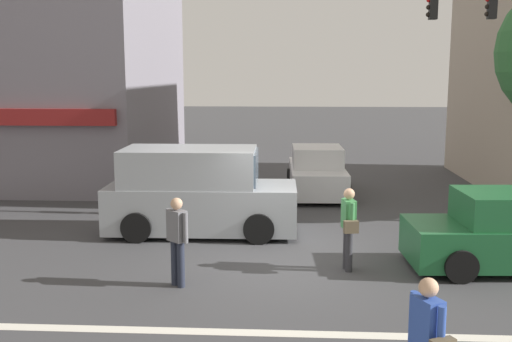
{
  "coord_description": "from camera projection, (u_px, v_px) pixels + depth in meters",
  "views": [
    {
      "loc": [
        0.17,
        -12.06,
        3.89
      ],
      "look_at": [
        -0.63,
        2.0,
        1.6
      ],
      "focal_mm": 42.0,
      "sensor_mm": 36.0,
      "label": 1
    }
  ],
  "objects": [
    {
      "name": "pedestrian_foreground_with_bag",
      "position": [
        427.0,
        340.0,
        6.68
      ],
      "size": [
        0.44,
        0.68,
        1.67
      ],
      "color": "#232838",
      "rests_on": "ground"
    },
    {
      "name": "van_approaching_near",
      "position": [
        198.0,
        193.0,
        14.65
      ],
      "size": [
        4.63,
        2.09,
        2.11
      ],
      "color": "#999EA3",
      "rests_on": "ground"
    },
    {
      "name": "pedestrian_mid_crossing",
      "position": [
        177.0,
        236.0,
        10.96
      ],
      "size": [
        0.45,
        0.4,
        1.67
      ],
      "color": "#232838",
      "rests_on": "ground"
    },
    {
      "name": "sedan_crossing_center",
      "position": [
        317.0,
        173.0,
        19.44
      ],
      "size": [
        1.96,
        4.14,
        1.58
      ],
      "color": "silver",
      "rests_on": "ground"
    },
    {
      "name": "lane_marking_stripe",
      "position": [
        277.0,
        333.0,
        9.07
      ],
      "size": [
        9.0,
        0.24,
        0.01
      ],
      "primitive_type": "cube",
      "color": "silver",
      "rests_on": "ground"
    },
    {
      "name": "ground_plane",
      "position": [
        281.0,
        262.0,
        12.52
      ],
      "size": [
        120.0,
        120.0,
        0.0
      ],
      "primitive_type": "plane",
      "color": "#3D3D3F"
    },
    {
      "name": "pedestrian_far_side",
      "position": [
        349.0,
        224.0,
        11.83
      ],
      "size": [
        0.31,
        0.69,
        1.67
      ],
      "color": "#333338",
      "rests_on": "ground"
    },
    {
      "name": "building_left_block",
      "position": [
        1.0,
        59.0,
        22.86
      ],
      "size": [
        12.32,
        10.0,
        8.93
      ],
      "color": "slate",
      "rests_on": "ground"
    },
    {
      "name": "sedan_waiting_far",
      "position": [
        511.0,
        234.0,
        11.98
      ],
      "size": [
        4.18,
        2.05,
        1.58
      ],
      "color": "#1E6033",
      "rests_on": "ground"
    }
  ]
}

